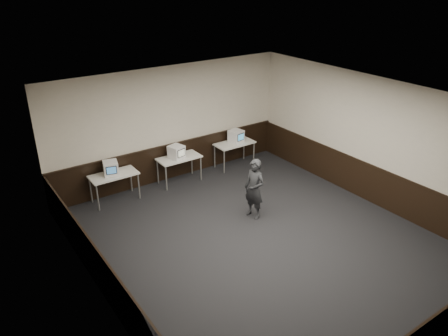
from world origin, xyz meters
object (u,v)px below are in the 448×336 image
object	(u,v)px
emac_left	(111,168)
person	(254,189)
emac_center	(176,152)
desk_right	(234,145)
desk_left	(114,177)
desk_center	(179,160)
emac_right	(236,136)

from	to	relation	value
emac_left	person	distance (m)	3.66
emac_center	desk_right	bearing A→B (deg)	-14.22
desk_left	emac_left	xyz separation A→B (m)	(-0.04, 0.02, 0.25)
desk_center	desk_right	world-z (taller)	same
emac_left	emac_right	bearing A→B (deg)	15.61
desk_left	emac_right	size ratio (longest dim) A/B	2.71
emac_left	emac_center	world-z (taller)	emac_center
desk_left	desk_center	distance (m)	1.90
desk_left	emac_right	distance (m)	3.89
desk_center	person	world-z (taller)	person
desk_right	emac_center	xyz separation A→B (m)	(-1.97, -0.01, 0.25)
desk_left	person	xyz separation A→B (m)	(2.44, -2.66, 0.07)
emac_center	emac_left	bearing A→B (deg)	164.36
desk_right	emac_left	xyz separation A→B (m)	(-3.84, 0.02, 0.25)
desk_left	emac_left	size ratio (longest dim) A/B	2.65
desk_right	emac_center	world-z (taller)	emac_center
desk_right	emac_left	bearing A→B (deg)	179.72
emac_left	person	world-z (taller)	person
desk_center	emac_right	size ratio (longest dim) A/B	2.71
desk_left	emac_center	world-z (taller)	emac_center
emac_center	person	distance (m)	2.73
desk_center	emac_right	distance (m)	2.00
emac_left	person	xyz separation A→B (m)	(2.49, -2.68, -0.18)
emac_right	person	world-z (taller)	person
desk_center	desk_right	distance (m)	1.90
emac_right	person	size ratio (longest dim) A/B	0.30
desk_right	emac_right	size ratio (longest dim) A/B	2.71
emac_left	emac_right	distance (m)	3.93
desk_left	emac_center	bearing A→B (deg)	-0.45
desk_left	emac_right	bearing A→B (deg)	0.54
desk_center	person	size ratio (longest dim) A/B	0.81
desk_right	emac_right	world-z (taller)	emac_right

